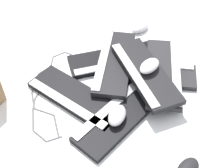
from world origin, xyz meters
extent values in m
plane|color=silver|center=(0.00, 0.00, 0.00)|extent=(3.20, 3.20, 0.00)
cube|color=#232326|center=(0.18, 0.10, 0.01)|extent=(0.46, 0.27, 0.02)
cube|color=silver|center=(0.20, 0.16, 0.03)|extent=(0.41, 0.16, 0.01)
cube|color=black|center=(0.04, 0.23, 0.01)|extent=(0.45, 0.20, 0.02)
cube|color=silver|center=(0.05, 0.17, 0.03)|extent=(0.42, 0.09, 0.01)
cube|color=black|center=(-0.17, 0.01, 0.01)|extent=(0.41, 0.42, 0.02)
cube|color=silver|center=(-0.21, -0.03, 0.03)|extent=(0.32, 0.33, 0.01)
cube|color=black|center=(0.01, -0.12, 0.01)|extent=(0.44, 0.39, 0.02)
cube|color=#B2B5BA|center=(-0.03, -0.08, 0.03)|extent=(0.35, 0.29, 0.01)
cube|color=black|center=(0.04, 0.17, 0.04)|extent=(0.28, 0.46, 0.02)
cube|color=silver|center=(-0.02, 0.19, 0.06)|extent=(0.16, 0.41, 0.01)
cube|color=#232326|center=(0.24, 0.07, 0.04)|extent=(0.26, 0.46, 0.02)
cube|color=silver|center=(0.29, 0.05, 0.06)|extent=(0.15, 0.41, 0.01)
cube|color=black|center=(0.15, 0.05, 0.07)|extent=(0.24, 0.46, 0.02)
cube|color=silver|center=(0.10, 0.04, 0.09)|extent=(0.13, 0.42, 0.01)
ellipsoid|color=silver|center=(0.17, 0.05, 0.11)|extent=(0.13, 0.12, 0.04)
ellipsoid|color=#B7B7BC|center=(-0.01, -0.15, 0.05)|extent=(0.11, 0.13, 0.04)
ellipsoid|color=#B7B7BC|center=(0.22, 0.45, 0.02)|extent=(0.13, 0.12, 0.04)
cylinder|color=#59595B|center=(-0.26, -0.12, 0.00)|extent=(0.02, 0.11, 0.01)
cylinder|color=#59595B|center=(-0.30, -0.04, 0.00)|extent=(0.09, 0.06, 0.01)
cylinder|color=#59595B|center=(-0.35, 0.03, 0.00)|extent=(0.02, 0.10, 0.01)
cylinder|color=#59595B|center=(-0.34, 0.14, 0.00)|extent=(0.04, 0.12, 0.01)
cylinder|color=#59595B|center=(-0.30, 0.22, 0.00)|extent=(0.06, 0.05, 0.01)
cylinder|color=#59595B|center=(-0.26, 0.27, 0.00)|extent=(0.02, 0.07, 0.01)
cylinder|color=#59595B|center=(-0.22, 0.32, 0.00)|extent=(0.06, 0.03, 0.01)
cylinder|color=#59595B|center=(-0.16, 0.31, 0.00)|extent=(0.07, 0.05, 0.01)
cylinder|color=#59595B|center=(-0.11, 0.28, 0.00)|extent=(0.05, 0.02, 0.01)
cylinder|color=#59595B|center=(-0.04, 0.23, 0.00)|extent=(0.08, 0.08, 0.01)
cylinder|color=#59595B|center=(0.03, 0.20, 0.00)|extent=(0.07, 0.02, 0.01)
sphere|color=#59595B|center=(-0.25, -0.18, 0.00)|extent=(0.01, 0.01, 0.01)
sphere|color=#59595B|center=(-0.26, -0.07, 0.00)|extent=(0.01, 0.01, 0.01)
sphere|color=#59595B|center=(-0.35, -0.02, 0.00)|extent=(0.01, 0.01, 0.01)
sphere|color=#59595B|center=(-0.36, 0.08, 0.00)|extent=(0.01, 0.01, 0.01)
sphere|color=#59595B|center=(-0.33, 0.20, 0.00)|extent=(0.01, 0.01, 0.01)
sphere|color=#59595B|center=(-0.27, 0.24, 0.00)|extent=(0.01, 0.01, 0.01)
sphere|color=#59595B|center=(-0.25, 0.31, 0.00)|extent=(0.01, 0.01, 0.01)
sphere|color=#59595B|center=(-0.20, 0.33, 0.00)|extent=(0.01, 0.01, 0.01)
sphere|color=#59595B|center=(-0.13, 0.29, 0.00)|extent=(0.01, 0.01, 0.01)
sphere|color=#59595B|center=(-0.08, 0.27, 0.00)|extent=(0.01, 0.01, 0.01)
sphere|color=#59595B|center=(0.00, 0.19, 0.00)|extent=(0.01, 0.01, 0.01)
sphere|color=#59595B|center=(0.06, 0.20, 0.00)|extent=(0.01, 0.01, 0.01)
cylinder|color=#59595B|center=(-0.27, -0.18, 0.00)|extent=(0.06, 0.02, 0.01)
cylinder|color=#59595B|center=(-0.32, -0.16, 0.00)|extent=(0.06, 0.07, 0.01)
cylinder|color=#59595B|center=(-0.35, -0.07, 0.00)|extent=(0.01, 0.11, 0.01)
cylinder|color=#59595B|center=(-0.35, 0.01, 0.00)|extent=(0.02, 0.06, 0.01)
cylinder|color=#59595B|center=(-0.32, 0.07, 0.00)|extent=(0.04, 0.06, 0.01)
cylinder|color=#59595B|center=(-0.28, 0.13, 0.00)|extent=(0.06, 0.05, 0.01)
cylinder|color=#59595B|center=(-0.21, 0.14, 0.00)|extent=(0.09, 0.04, 0.01)
cylinder|color=#59595B|center=(-0.14, 0.08, 0.00)|extent=(0.06, 0.08, 0.01)
cylinder|color=#59595B|center=(-0.08, 0.00, 0.00)|extent=(0.07, 0.10, 0.01)
sphere|color=#59595B|center=(-0.24, -0.18, 0.00)|extent=(0.01, 0.01, 0.01)
sphere|color=#59595B|center=(-0.30, -0.19, 0.00)|extent=(0.01, 0.01, 0.01)
sphere|color=#59595B|center=(-0.35, -0.13, 0.00)|extent=(0.01, 0.01, 0.01)
sphere|color=#59595B|center=(-0.35, -0.02, 0.00)|extent=(0.01, 0.01, 0.01)
sphere|color=#59595B|center=(-0.34, 0.04, 0.00)|extent=(0.01, 0.01, 0.01)
sphere|color=#59595B|center=(-0.31, 0.10, 0.00)|extent=(0.01, 0.01, 0.01)
sphere|color=#59595B|center=(-0.25, 0.15, 0.00)|extent=(0.01, 0.01, 0.01)
sphere|color=#59595B|center=(-0.17, 0.12, 0.00)|extent=(0.01, 0.01, 0.01)
sphere|color=#59595B|center=(-0.11, 0.05, 0.00)|extent=(0.01, 0.01, 0.01)
sphere|color=#59595B|center=(-0.05, -0.05, 0.00)|extent=(0.01, 0.01, 0.01)
camera|label=1|loc=(-0.16, -0.90, 1.02)|focal=50.00mm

